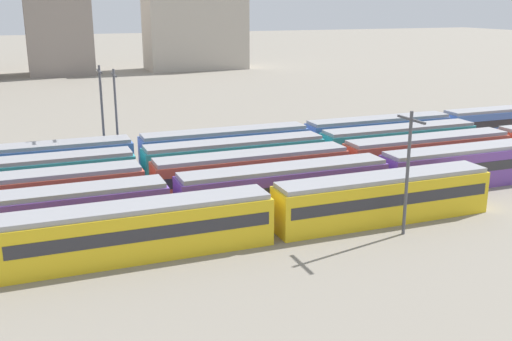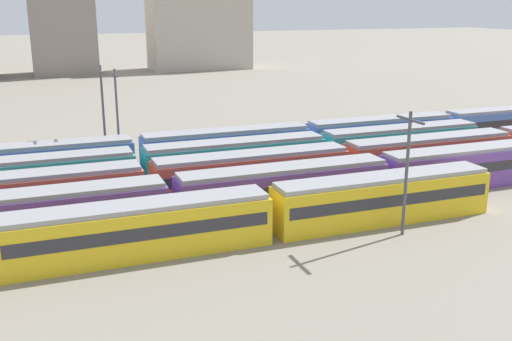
# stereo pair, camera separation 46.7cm
# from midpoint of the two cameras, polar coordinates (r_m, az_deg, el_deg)

# --- Properties ---
(train_track_0) EXTENTS (55.80, 3.06, 3.75)m
(train_track_0) POSITION_cam_midpoint_polar(r_m,az_deg,el_deg) (40.87, -11.19, -5.57)
(train_track_0) COLOR yellow
(train_track_0) RESTS_ON ground_plane
(train_track_1) EXTENTS (74.70, 3.06, 3.75)m
(train_track_1) POSITION_cam_midpoint_polar(r_m,az_deg,el_deg) (46.27, -8.34, -2.88)
(train_track_1) COLOR #6B429E
(train_track_1) RESTS_ON ground_plane
(train_track_2) EXTENTS (93.60, 3.06, 3.75)m
(train_track_2) POSITION_cam_midpoint_polar(r_m,az_deg,el_deg) (53.39, -0.60, -0.18)
(train_track_2) COLOR #BC4C38
(train_track_2) RESTS_ON ground_plane
(train_track_3) EXTENTS (74.70, 3.06, 3.75)m
(train_track_3) POSITION_cam_midpoint_polar(r_m,az_deg,el_deg) (55.93, -11.42, 0.25)
(train_track_3) COLOR teal
(train_track_3) RESTS_ON ground_plane
(train_track_4) EXTENTS (112.50, 3.06, 3.75)m
(train_track_4) POSITION_cam_midpoint_polar(r_m,az_deg,el_deg) (66.64, 4.61, 3.00)
(train_track_4) COLOR #4C70BC
(train_track_4) RESTS_ON ground_plane
(catenary_pole_1) EXTENTS (0.24, 3.20, 10.61)m
(catenary_pole_1) POSITION_cam_midpoint_polar(r_m,az_deg,el_deg) (62.61, -14.71, 5.40)
(catenary_pole_1) COLOR #4C4C51
(catenary_pole_1) RESTS_ON ground_plane
(catenary_pole_2) EXTENTS (0.24, 3.20, 9.24)m
(catenary_pole_2) POSITION_cam_midpoint_polar(r_m,az_deg,el_deg) (44.18, 14.04, 0.31)
(catenary_pole_2) COLOR #4C4C51
(catenary_pole_2) RESTS_ON ground_plane
(catenary_pole_3) EXTENTS (0.24, 3.20, 10.17)m
(catenary_pole_3) POSITION_cam_midpoint_polar(r_m,az_deg,el_deg) (63.00, -13.45, 5.34)
(catenary_pole_3) COLOR #4C4C51
(catenary_pole_3) RESTS_ON ground_plane
(distant_building_3) EXTENTS (25.15, 12.45, 19.03)m
(distant_building_3) POSITION_cam_midpoint_polar(r_m,az_deg,el_deg) (157.66, -5.93, 13.11)
(distant_building_3) COLOR #B2A899
(distant_building_3) RESTS_ON ground_plane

